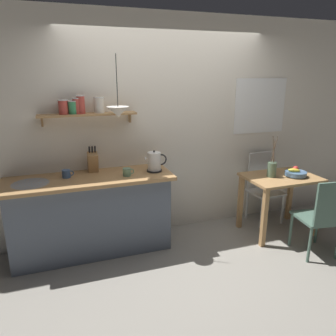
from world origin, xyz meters
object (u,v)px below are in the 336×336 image
(knife_block, at_px, (93,162))
(coffee_mug_by_sink, at_px, (67,174))
(electric_kettle, at_px, (154,162))
(pendant_lamp, at_px, (118,112))
(dining_table, at_px, (280,187))
(fruit_bowl, at_px, (296,173))
(coffee_mug_spare, at_px, (127,172))
(dining_chair_near, at_px, (322,215))
(twig_vase, at_px, (272,169))
(dining_chair_far, at_px, (263,184))

(knife_block, distance_m, coffee_mug_by_sink, 0.33)
(electric_kettle, xyz_separation_m, pendant_lamp, (-0.41, -0.07, 0.60))
(dining_table, bearing_deg, electric_kettle, 171.00)
(coffee_mug_by_sink, height_order, pendant_lamp, pendant_lamp)
(knife_block, bearing_deg, electric_kettle, -16.68)
(dining_table, xyz_separation_m, pendant_lamp, (-2.00, 0.18, 1.01))
(fruit_bowl, distance_m, coffee_mug_spare, 2.11)
(dining_chair_near, xyz_separation_m, coffee_mug_by_sink, (-2.63, 0.99, 0.45))
(dining_chair_near, relative_size, pendant_lamp, 1.48)
(dining_chair_near, distance_m, coffee_mug_spare, 2.21)
(coffee_mug_by_sink, bearing_deg, twig_vase, -7.35)
(dining_table, xyz_separation_m, electric_kettle, (-1.59, 0.25, 0.41))
(dining_chair_far, relative_size, twig_vase, 1.83)
(dining_chair_near, xyz_separation_m, fruit_bowl, (0.10, 0.59, 0.30))
(dining_chair_far, bearing_deg, fruit_bowl, -73.14)
(dining_table, xyz_separation_m, dining_chair_near, (0.06, -0.65, -0.11))
(twig_vase, height_order, coffee_mug_spare, twig_vase)
(electric_kettle, xyz_separation_m, knife_block, (-0.68, 0.20, 0.01))
(dining_chair_near, bearing_deg, pendant_lamp, 158.04)
(coffee_mug_spare, height_order, pendant_lamp, pendant_lamp)
(electric_kettle, distance_m, coffee_mug_by_sink, 0.98)
(dining_chair_far, relative_size, knife_block, 3.08)
(dining_chair_near, height_order, electric_kettle, electric_kettle)
(coffee_mug_by_sink, bearing_deg, dining_chair_near, -20.69)
(electric_kettle, bearing_deg, fruit_bowl, -10.19)
(dining_table, distance_m, knife_block, 2.35)
(dining_table, relative_size, dining_chair_far, 0.93)
(dining_chair_far, bearing_deg, dining_chair_near, -87.78)
(dining_chair_far, relative_size, electric_kettle, 3.62)
(twig_vase, height_order, pendant_lamp, pendant_lamp)
(fruit_bowl, relative_size, coffee_mug_by_sink, 2.06)
(coffee_mug_spare, bearing_deg, knife_block, 141.45)
(knife_block, height_order, pendant_lamp, pendant_lamp)
(dining_table, xyz_separation_m, twig_vase, (-0.13, 0.03, 0.24))
(electric_kettle, height_order, knife_block, knife_block)
(knife_block, xyz_separation_m, pendant_lamp, (0.27, -0.27, 0.59))
(dining_chair_far, relative_size, coffee_mug_spare, 7.49)
(dining_chair_far, bearing_deg, knife_block, 178.56)
(dining_table, height_order, twig_vase, twig_vase)
(dining_chair_near, distance_m, twig_vase, 0.79)
(dining_table, distance_m, pendant_lamp, 2.25)
(dining_table, bearing_deg, coffee_mug_by_sink, 172.44)
(knife_block, xyz_separation_m, coffee_mug_spare, (0.34, -0.27, -0.08))
(dining_chair_near, height_order, coffee_mug_spare, coffee_mug_spare)
(coffee_mug_spare, bearing_deg, twig_vase, -5.04)
(fruit_bowl, distance_m, pendant_lamp, 2.33)
(dining_chair_far, height_order, coffee_mug_by_sink, coffee_mug_by_sink)
(twig_vase, relative_size, coffee_mug_spare, 4.09)
(coffee_mug_spare, bearing_deg, dining_chair_far, 6.20)
(fruit_bowl, bearing_deg, twig_vase, 163.01)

